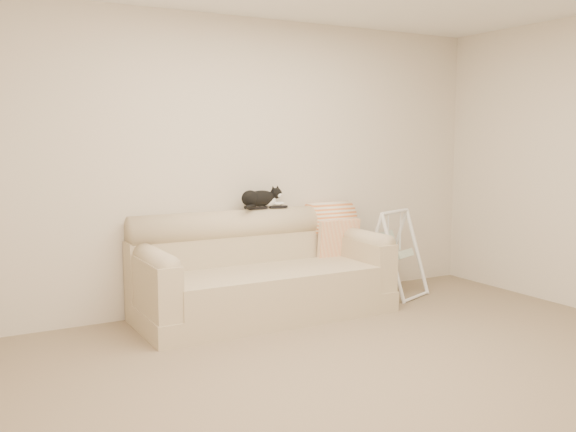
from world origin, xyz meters
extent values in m
plane|color=#786352|center=(0.00, 0.00, 0.00)|extent=(5.00, 5.00, 0.00)
cube|color=beige|center=(0.00, 2.00, 1.30)|extent=(5.00, 0.04, 2.60)
cube|color=tan|center=(-0.08, 1.53, 0.09)|extent=(2.20, 0.90, 0.18)
cube|color=tan|center=(-0.08, 1.42, 0.30)|extent=(1.80, 0.68, 0.24)
cube|color=tan|center=(-0.08, 1.87, 0.43)|extent=(2.20, 0.22, 0.50)
cylinder|color=tan|center=(-0.08, 1.87, 0.76)|extent=(2.16, 0.28, 0.28)
cube|color=tan|center=(-1.07, 1.53, 0.39)|extent=(0.20, 0.88, 0.42)
cylinder|color=tan|center=(-1.07, 1.53, 0.60)|extent=(0.18, 0.84, 0.18)
cube|color=tan|center=(0.91, 1.53, 0.39)|extent=(0.20, 0.88, 0.42)
cylinder|color=tan|center=(0.91, 1.53, 0.60)|extent=(0.18, 0.84, 0.18)
cube|color=black|center=(0.01, 1.85, 0.91)|extent=(0.18, 0.06, 0.02)
cube|color=gray|center=(0.01, 1.85, 0.92)|extent=(0.10, 0.04, 0.01)
cube|color=black|center=(0.22, 1.84, 0.91)|extent=(0.17, 0.06, 0.02)
ellipsoid|color=black|center=(0.05, 1.86, 0.99)|extent=(0.37, 0.25, 0.14)
ellipsoid|color=black|center=(-0.07, 1.83, 1.00)|extent=(0.19, 0.18, 0.14)
ellipsoid|color=white|center=(0.14, 1.86, 0.96)|extent=(0.15, 0.12, 0.10)
ellipsoid|color=black|center=(0.22, 1.87, 1.03)|extent=(0.13, 0.14, 0.10)
ellipsoid|color=white|center=(0.23, 1.84, 1.01)|extent=(0.07, 0.06, 0.04)
sphere|color=#BF7272|center=(0.24, 1.82, 1.01)|extent=(0.01, 0.01, 0.01)
cone|color=black|center=(0.18, 1.88, 1.08)|extent=(0.06, 0.06, 0.05)
cone|color=black|center=(0.24, 1.89, 1.08)|extent=(0.04, 0.05, 0.05)
sphere|color=#A08E25|center=(0.21, 1.83, 1.04)|extent=(0.02, 0.02, 0.02)
sphere|color=#A08E25|center=(0.24, 1.84, 1.04)|extent=(0.02, 0.02, 0.02)
ellipsoid|color=white|center=(0.21, 1.85, 0.94)|extent=(0.08, 0.09, 0.03)
ellipsoid|color=white|center=(0.25, 1.86, 0.94)|extent=(0.08, 0.09, 0.03)
cylinder|color=black|center=(-0.10, 1.76, 0.94)|extent=(0.17, 0.14, 0.03)
cylinder|color=orange|center=(0.79, 1.87, 0.76)|extent=(0.43, 0.33, 0.33)
cube|color=orange|center=(0.79, 1.70, 0.56)|extent=(0.43, 0.09, 0.42)
cylinder|color=white|center=(1.20, 1.40, 0.41)|extent=(0.14, 0.28, 0.83)
cylinder|color=white|center=(1.11, 1.63, 0.41)|extent=(0.14, 0.28, 0.83)
cylinder|color=white|center=(1.64, 1.57, 0.41)|extent=(0.14, 0.28, 0.83)
cylinder|color=white|center=(1.55, 1.80, 0.41)|extent=(0.14, 0.28, 0.83)
cylinder|color=white|center=(1.37, 1.60, 0.82)|extent=(0.45, 0.21, 0.04)
cylinder|color=white|center=(1.47, 1.36, 0.02)|extent=(0.45, 0.20, 0.03)
cylinder|color=white|center=(1.28, 1.84, 0.02)|extent=(0.45, 0.20, 0.03)
cube|color=white|center=(1.38, 1.57, 0.38)|extent=(0.34, 0.33, 0.16)
cube|color=white|center=(1.34, 1.68, 0.51)|extent=(0.30, 0.21, 0.22)
cylinder|color=white|center=(1.26, 1.56, 0.62)|extent=(0.01, 0.01, 0.39)
cylinder|color=white|center=(1.48, 1.64, 0.62)|extent=(0.01, 0.01, 0.39)
camera|label=1|loc=(-2.55, -3.28, 1.54)|focal=40.00mm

